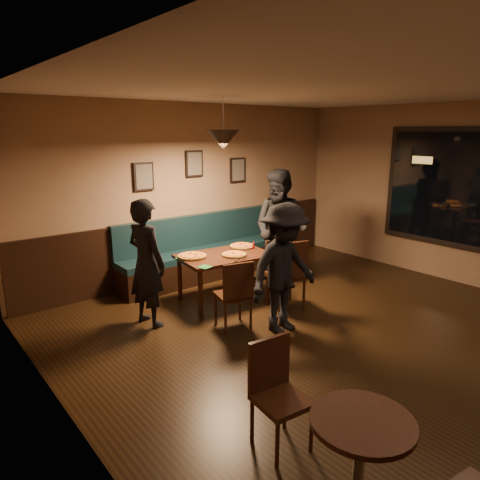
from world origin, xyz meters
The scene contains 28 objects.
floor centered at (0.00, 0.00, 0.00)m, with size 7.00×7.00×0.00m, color black.
ceiling centered at (0.00, 0.00, 2.80)m, with size 7.00×7.00×0.00m, color silver.
wall_back centered at (0.00, 3.50, 1.40)m, with size 6.00×6.00×0.00m, color #8C704F.
wall_left centered at (-3.00, 0.00, 1.40)m, with size 7.00×7.00×0.00m, color #8C704F.
wainscot centered at (0.00, 3.47, 0.50)m, with size 5.88×0.06×1.00m, color black.
booth_bench centered at (0.00, 3.20, 0.50)m, with size 3.00×0.60×1.00m, color #0F232D, non-canonical shape.
window_frame centered at (2.96, 0.50, 1.50)m, with size 0.06×2.56×1.86m, color black.
window_glass centered at (2.93, 0.50, 1.50)m, with size 2.40×2.40×0.00m, color black.
picture_left centered at (-0.90, 3.47, 1.70)m, with size 0.32×0.04×0.42m, color black.
picture_center centered at (0.00, 3.47, 1.85)m, with size 0.32×0.04×0.42m, color black.
picture_right centered at (0.90, 3.47, 1.70)m, with size 0.32×0.04×0.42m, color black.
pendant_lamp centered at (-0.36, 2.21, 2.25)m, with size 0.44×0.44×0.25m, color black.
dining_table centered at (-0.36, 2.21, 0.34)m, with size 1.25×0.81×0.67m, color black.
chair_near_left centered at (-0.83, 1.42, 0.44)m, with size 0.39×0.39×0.87m, color black, non-canonical shape.
chair_near_right centered at (0.10, 1.45, 0.49)m, with size 0.43×0.43×0.97m, color black, non-canonical shape.
diner_left centered at (-1.59, 2.16, 0.80)m, with size 0.58×0.38×1.59m, color black.
diner_right centered at (0.69, 2.16, 0.90)m, with size 0.88×0.68×1.81m, color black.
diner_front centered at (-0.42, 0.97, 0.78)m, with size 1.01×0.58×1.57m, color black.
pizza_a centered at (-0.79, 2.37, 0.69)m, with size 0.39×0.39×0.04m, color #C07424.
pizza_b centered at (-0.29, 2.08, 0.69)m, with size 0.34×0.34×0.04m, color #C58525.
pizza_c centered at (0.09, 2.36, 0.69)m, with size 0.36×0.36×0.04m, color orange.
soda_glass centered at (0.23, 1.96, 0.75)m, with size 0.07×0.07×0.16m, color black.
tabasco_bottle centered at (0.16, 2.18, 0.73)m, with size 0.03×0.03×0.11m, color #970506.
napkin_a centered at (-0.92, 2.45, 0.67)m, with size 0.13×0.13×0.01m, color #1D6D23.
napkin_b centered at (-0.91, 1.90, 0.67)m, with size 0.15×0.15×0.01m, color #1B672A.
cutlery_set centered at (-0.35, 1.86, 0.67)m, with size 0.02×0.18×0.00m, color #BBBCC0.
cafe_table centered at (-1.91, -1.21, 0.34)m, with size 0.64×0.64×0.67m, color black.
cafe_chair_far centered at (-1.87, -0.48, 0.42)m, with size 0.37×0.37×0.84m, color black, non-canonical shape.
Camera 1 is at (-3.94, -2.53, 2.36)m, focal length 32.89 mm.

